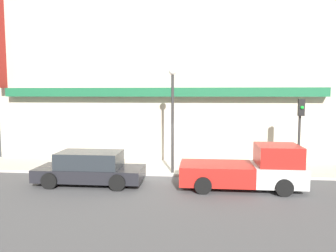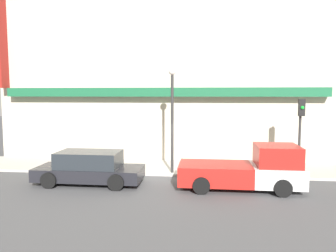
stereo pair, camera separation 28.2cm
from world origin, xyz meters
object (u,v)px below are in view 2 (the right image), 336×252
at_px(fire_hydrant, 94,163).
at_px(traffic_light, 301,123).
at_px(street_lamp, 172,107).
at_px(parked_car, 89,168).
at_px(pickup_truck, 248,170).

xyz_separation_m(fire_hydrant, traffic_light, (10.12, 0.11, 2.13)).
distance_m(fire_hydrant, street_lamp, 4.96).
distance_m(fire_hydrant, traffic_light, 10.34).
distance_m(street_lamp, traffic_light, 6.12).
height_order(parked_car, street_lamp, street_lamp).
bearing_deg(fire_hydrant, traffic_light, 0.62).
relative_size(pickup_truck, street_lamp, 0.99).
height_order(pickup_truck, street_lamp, street_lamp).
height_order(parked_car, traffic_light, traffic_light).
distance_m(pickup_truck, traffic_light, 3.93).
relative_size(fire_hydrant, street_lamp, 0.14).
distance_m(parked_car, street_lamp, 4.81).
distance_m(parked_car, traffic_light, 10.01).
bearing_deg(pickup_truck, street_lamp, 149.43).
xyz_separation_m(pickup_truck, fire_hydrant, (-7.44, 2.14, -0.33)).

